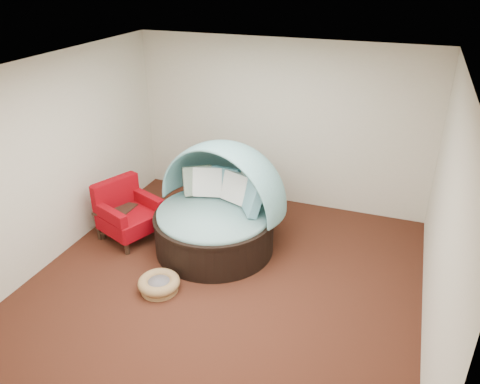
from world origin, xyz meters
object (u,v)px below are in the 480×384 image
(pet_basket, at_px, (159,284))
(canopy_daybed, at_px, (218,201))
(red_armchair, at_px, (127,213))
(side_table, at_px, (116,218))

(pet_basket, bearing_deg, canopy_daybed, 75.92)
(canopy_daybed, height_order, red_armchair, canopy_daybed)
(canopy_daybed, relative_size, red_armchair, 2.09)
(canopy_daybed, xyz_separation_m, pet_basket, (-0.32, -1.26, -0.64))
(pet_basket, bearing_deg, red_armchair, 136.80)
(red_armchair, xyz_separation_m, side_table, (-0.19, -0.03, -0.11))
(red_armchair, bearing_deg, pet_basket, -20.94)
(pet_basket, relative_size, red_armchair, 0.70)
(canopy_daybed, distance_m, pet_basket, 1.45)
(side_table, bearing_deg, red_armchair, 7.96)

